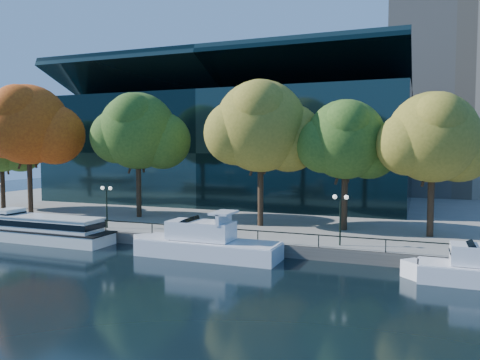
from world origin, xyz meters
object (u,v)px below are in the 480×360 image
at_px(tree_4, 347,141).
at_px(tree_1, 29,126).
at_px(tour_boat, 41,228).
at_px(tree_5, 435,139).
at_px(tree_0, 2,144).
at_px(tree_3, 262,128).
at_px(lamp_2, 340,208).
at_px(lamp_1, 107,197).
at_px(tree_2, 139,133).
at_px(cruiser_near, 202,243).

bearing_deg(tree_4, tree_1, -175.58).
bearing_deg(tour_boat, tree_1, 138.83).
bearing_deg(tree_4, tree_5, -4.30).
bearing_deg(tree_0, tree_1, -20.71).
xyz_separation_m(tree_3, lamp_2, (8.72, -6.57, -6.64)).
bearing_deg(lamp_2, tour_boat, -172.57).
xyz_separation_m(tree_0, tree_4, (42.85, -0.06, 0.17)).
bearing_deg(tree_0, tour_boat, -33.06).
relative_size(tree_5, lamp_1, 3.11).
bearing_deg(tree_1, lamp_2, -6.89).
distance_m(tree_5, lamp_2, 10.94).
bearing_deg(lamp_2, tree_2, 162.71).
xyz_separation_m(cruiser_near, tree_2, (-12.94, 10.95, 9.20)).
xyz_separation_m(tree_1, lamp_1, (13.82, -4.36, -7.16)).
bearing_deg(tree_0, tree_5, -0.70).
height_order(tree_2, lamp_1, tree_2).
xyz_separation_m(tree_1, tree_4, (35.45, 2.74, -1.83)).
distance_m(cruiser_near, tree_3, 14.06).
height_order(tour_boat, tree_1, tree_1).
xyz_separation_m(tree_1, tree_2, (12.80, 2.89, -0.78)).
bearing_deg(tour_boat, lamp_2, 7.43).
xyz_separation_m(tree_2, tree_3, (14.55, -0.67, 0.26)).
height_order(tree_3, lamp_2, tree_3).
bearing_deg(tree_3, lamp_2, -37.01).
relative_size(tree_2, lamp_2, 3.42).
height_order(tree_0, lamp_2, tree_0).
bearing_deg(tree_5, tree_2, 178.66).
height_order(tour_boat, tree_4, tree_4).
bearing_deg(cruiser_near, tree_4, 48.04).
bearing_deg(tour_boat, cruiser_near, -0.59).
height_order(cruiser_near, tree_3, tree_3).
bearing_deg(tree_4, tree_2, 179.64).
bearing_deg(tree_4, cruiser_near, -131.96).
bearing_deg(lamp_2, tree_1, 173.11).
distance_m(tree_3, lamp_1, 16.44).
bearing_deg(cruiser_near, lamp_2, 19.70).
height_order(cruiser_near, tree_4, tree_4).
relative_size(tour_boat, tree_4, 1.25).
bearing_deg(tree_0, tree_4, -0.08).
distance_m(tree_0, tree_3, 34.79).
bearing_deg(lamp_2, tree_4, 95.00).
height_order(tree_0, tree_1, tree_1).
distance_m(tour_boat, tree_2, 14.62).
relative_size(tour_boat, lamp_1, 3.78).
relative_size(lamp_1, lamp_2, 1.00).
bearing_deg(lamp_1, tree_0, 161.36).
bearing_deg(lamp_2, cruiser_near, -160.30).
height_order(tree_2, tree_4, tree_2).
relative_size(tree_0, tree_2, 0.87).
bearing_deg(tree_5, tour_boat, -163.46).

